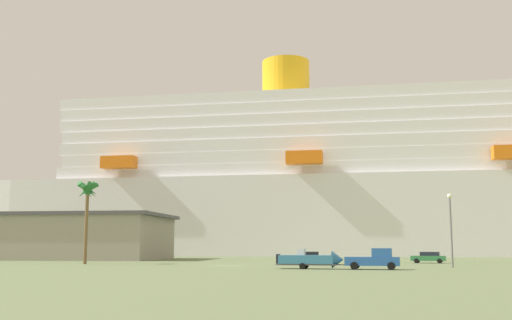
{
  "coord_description": "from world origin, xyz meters",
  "views": [
    {
      "loc": [
        18.14,
        -72.87,
        2.52
      ],
      "look_at": [
        -3.8,
        38.12,
        18.63
      ],
      "focal_mm": 42.04,
      "sensor_mm": 36.0,
      "label": 1
    }
  ],
  "objects_px": {
    "small_boat_on_trailer": "(313,260)",
    "parked_car_black_coupe": "(129,255)",
    "pickup_truck": "(375,259)",
    "palm_tree": "(87,195)",
    "parked_car_silver_sedan": "(308,257)",
    "cruise_ship": "(397,189)",
    "parked_car_green_wagon": "(429,257)",
    "street_lamp": "(451,219)"
  },
  "relations": [
    {
      "from": "small_boat_on_trailer",
      "to": "parked_car_green_wagon",
      "type": "bearing_deg",
      "value": 59.79
    },
    {
      "from": "parked_car_black_coupe",
      "to": "parked_car_silver_sedan",
      "type": "bearing_deg",
      "value": -12.2
    },
    {
      "from": "pickup_truck",
      "to": "parked_car_black_coupe",
      "type": "bearing_deg",
      "value": 143.2
    },
    {
      "from": "palm_tree",
      "to": "small_boat_on_trailer",
      "type": "bearing_deg",
      "value": -18.91
    },
    {
      "from": "street_lamp",
      "to": "parked_car_green_wagon",
      "type": "relative_size",
      "value": 1.69
    },
    {
      "from": "pickup_truck",
      "to": "palm_tree",
      "type": "bearing_deg",
      "value": 163.57
    },
    {
      "from": "small_boat_on_trailer",
      "to": "parked_car_black_coupe",
      "type": "bearing_deg",
      "value": 138.64
    },
    {
      "from": "small_boat_on_trailer",
      "to": "parked_car_green_wagon",
      "type": "xyz_separation_m",
      "value": [
        13.95,
        23.97,
        -0.13
      ]
    },
    {
      "from": "cruise_ship",
      "to": "parked_car_black_coupe",
      "type": "xyz_separation_m",
      "value": [
        -45.75,
        -53.81,
        -15.24
      ]
    },
    {
      "from": "pickup_truck",
      "to": "palm_tree",
      "type": "xyz_separation_m",
      "value": [
        -38.47,
        11.35,
        8.26
      ]
    },
    {
      "from": "pickup_truck",
      "to": "parked_car_green_wagon",
      "type": "height_order",
      "value": "pickup_truck"
    },
    {
      "from": "cruise_ship",
      "to": "parked_car_green_wagon",
      "type": "height_order",
      "value": "cruise_ship"
    },
    {
      "from": "small_boat_on_trailer",
      "to": "parked_car_silver_sedan",
      "type": "xyz_separation_m",
      "value": [
        -3.03,
        23.02,
        -0.13
      ]
    },
    {
      "from": "small_boat_on_trailer",
      "to": "street_lamp",
      "type": "relative_size",
      "value": 0.97
    },
    {
      "from": "small_boat_on_trailer",
      "to": "parked_car_black_coupe",
      "type": "xyz_separation_m",
      "value": [
        -33.67,
        29.64,
        -0.13
      ]
    },
    {
      "from": "cruise_ship",
      "to": "parked_car_black_coupe",
      "type": "distance_m",
      "value": 72.26
    },
    {
      "from": "cruise_ship",
      "to": "parked_car_green_wagon",
      "type": "xyz_separation_m",
      "value": [
        1.87,
        -59.48,
        -15.24
      ]
    },
    {
      "from": "parked_car_black_coupe",
      "to": "parked_car_green_wagon",
      "type": "distance_m",
      "value": 47.96
    },
    {
      "from": "pickup_truck",
      "to": "palm_tree",
      "type": "height_order",
      "value": "palm_tree"
    },
    {
      "from": "street_lamp",
      "to": "palm_tree",
      "type": "bearing_deg",
      "value": 175.52
    },
    {
      "from": "cruise_ship",
      "to": "small_boat_on_trailer",
      "type": "height_order",
      "value": "cruise_ship"
    },
    {
      "from": "parked_car_green_wagon",
      "to": "parked_car_black_coupe",
      "type": "bearing_deg",
      "value": 173.2
    },
    {
      "from": "small_boat_on_trailer",
      "to": "parked_car_black_coupe",
      "type": "distance_m",
      "value": 44.86
    },
    {
      "from": "palm_tree",
      "to": "parked_car_silver_sedan",
      "type": "height_order",
      "value": "palm_tree"
    },
    {
      "from": "pickup_truck",
      "to": "parked_car_silver_sedan",
      "type": "distance_m",
      "value": 25.26
    },
    {
      "from": "parked_car_black_coupe",
      "to": "parked_car_green_wagon",
      "type": "xyz_separation_m",
      "value": [
        47.62,
        -5.68,
        0.0
      ]
    },
    {
      "from": "small_boat_on_trailer",
      "to": "parked_car_black_coupe",
      "type": "height_order",
      "value": "small_boat_on_trailer"
    },
    {
      "from": "street_lamp",
      "to": "parked_car_green_wagon",
      "type": "xyz_separation_m",
      "value": [
        -1.22,
        16.71,
        -4.61
      ]
    },
    {
      "from": "small_boat_on_trailer",
      "to": "parked_car_silver_sedan",
      "type": "bearing_deg",
      "value": 97.5
    },
    {
      "from": "cruise_ship",
      "to": "palm_tree",
      "type": "xyz_separation_m",
      "value": [
        -44.08,
        -72.49,
        -6.77
      ]
    },
    {
      "from": "cruise_ship",
      "to": "palm_tree",
      "type": "distance_m",
      "value": 85.11
    },
    {
      "from": "parked_car_black_coupe",
      "to": "parked_car_green_wagon",
      "type": "bearing_deg",
      "value": -6.8
    },
    {
      "from": "pickup_truck",
      "to": "street_lamp",
      "type": "xyz_separation_m",
      "value": [
        8.7,
        7.65,
        4.4
      ]
    },
    {
      "from": "small_boat_on_trailer",
      "to": "parked_car_green_wagon",
      "type": "relative_size",
      "value": 1.65
    },
    {
      "from": "pickup_truck",
      "to": "parked_car_black_coupe",
      "type": "xyz_separation_m",
      "value": [
        -40.15,
        30.03,
        -0.21
      ]
    },
    {
      "from": "cruise_ship",
      "to": "pickup_truck",
      "type": "distance_m",
      "value": 85.36
    },
    {
      "from": "parked_car_green_wagon",
      "to": "street_lamp",
      "type": "bearing_deg",
      "value": -85.82
    },
    {
      "from": "pickup_truck",
      "to": "parked_car_black_coupe",
      "type": "relative_size",
      "value": 1.22
    },
    {
      "from": "cruise_ship",
      "to": "parked_car_green_wagon",
      "type": "relative_size",
      "value": 45.01
    },
    {
      "from": "palm_tree",
      "to": "pickup_truck",
      "type": "bearing_deg",
      "value": -16.43
    },
    {
      "from": "cruise_ship",
      "to": "small_boat_on_trailer",
      "type": "distance_m",
      "value": 85.66
    },
    {
      "from": "pickup_truck",
      "to": "parked_car_green_wagon",
      "type": "distance_m",
      "value": 25.48
    }
  ]
}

